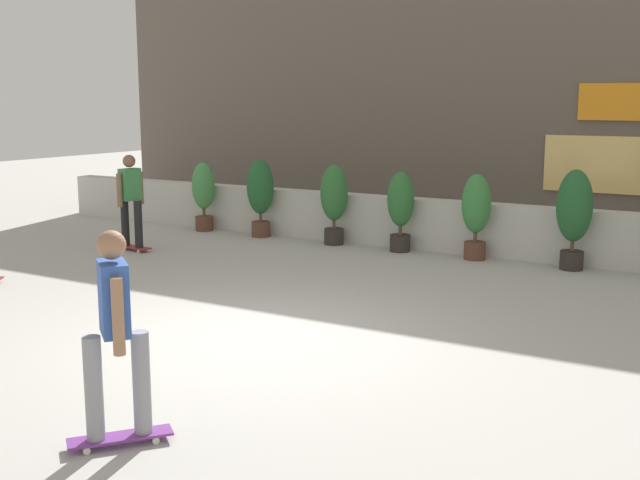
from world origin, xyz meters
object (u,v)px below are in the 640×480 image
at_px(potted_plant_1, 260,192).
at_px(potted_plant_5, 574,211).
at_px(skater_foreground, 131,198).
at_px(potted_plant_0, 203,192).
at_px(potted_plant_4, 476,210).
at_px(potted_plant_3, 401,206).
at_px(skater_by_wall_left, 115,328).
at_px(potted_plant_2, 334,198).

relative_size(potted_plant_1, potted_plant_5, 0.96).
bearing_deg(skater_foreground, potted_plant_0, 95.92).
xyz_separation_m(potted_plant_1, potted_plant_4, (4.35, 0.00, -0.05)).
distance_m(potted_plant_3, potted_plant_5, 2.96).
distance_m(potted_plant_4, skater_by_wall_left, 8.30).
distance_m(potted_plant_0, skater_foreground, 2.34).
xyz_separation_m(potted_plant_1, potted_plant_3, (2.98, 0.00, -0.07)).
bearing_deg(skater_foreground, potted_plant_3, 29.26).
distance_m(potted_plant_2, potted_plant_3, 1.34).
bearing_deg(potted_plant_1, skater_foreground, -116.59).
bearing_deg(potted_plant_0, potted_plant_5, 0.00).
relative_size(potted_plant_0, skater_foreground, 0.82).
xyz_separation_m(potted_plant_3, potted_plant_4, (1.37, 0.00, 0.02)).
bearing_deg(potted_plant_1, skater_by_wall_left, -61.99).
distance_m(potted_plant_1, skater_foreground, 2.59).
bearing_deg(potted_plant_3, potted_plant_5, 0.00).
height_order(potted_plant_2, potted_plant_4, potted_plant_2).
xyz_separation_m(skater_foreground, skater_by_wall_left, (5.58, -5.99, 0.00)).
distance_m(potted_plant_5, skater_by_wall_left, 8.44).
height_order(potted_plant_1, potted_plant_2, potted_plant_1).
relative_size(potted_plant_0, potted_plant_5, 0.88).
xyz_separation_m(potted_plant_0, potted_plant_5, (7.34, 0.00, 0.13)).
xyz_separation_m(potted_plant_1, potted_plant_5, (5.94, 0.00, 0.05)).
height_order(potted_plant_3, skater_by_wall_left, skater_by_wall_left).
relative_size(potted_plant_4, potted_plant_5, 0.91).
height_order(potted_plant_0, potted_plant_1, potted_plant_1).
distance_m(skater_foreground, skater_by_wall_left, 8.18).
height_order(potted_plant_2, skater_by_wall_left, skater_by_wall_left).
bearing_deg(potted_plant_3, potted_plant_2, -180.00).
bearing_deg(potted_plant_2, potted_plant_0, 180.00).
distance_m(potted_plant_2, potted_plant_5, 4.30).
bearing_deg(potted_plant_4, potted_plant_5, 0.00).
bearing_deg(skater_by_wall_left, potted_plant_4, 90.46).
xyz_separation_m(potted_plant_4, potted_plant_5, (1.59, 0.00, 0.10)).
relative_size(potted_plant_3, skater_by_wall_left, 0.83).
bearing_deg(potted_plant_2, potted_plant_3, 0.00).
xyz_separation_m(potted_plant_1, potted_plant_2, (1.64, -0.00, -0.02)).
height_order(potted_plant_1, potted_plant_5, potted_plant_5).
bearing_deg(potted_plant_4, skater_by_wall_left, -89.54).
distance_m(potted_plant_3, potted_plant_4, 1.37).
height_order(potted_plant_3, potted_plant_4, potted_plant_4).
bearing_deg(potted_plant_1, potted_plant_0, 180.00).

